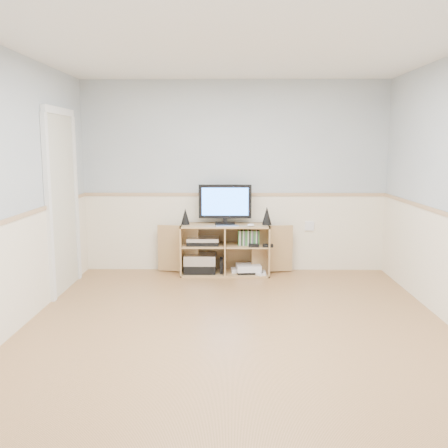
# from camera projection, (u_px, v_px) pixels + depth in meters

# --- Properties ---
(room) EXTENTS (4.04, 4.54, 2.54)m
(room) POSITION_uv_depth(u_px,v_px,m) (230.00, 196.00, 4.47)
(room) COLOR tan
(room) RESTS_ON ground
(media_cabinet) EXTENTS (1.78, 0.43, 0.65)m
(media_cabinet) POSITION_uv_depth(u_px,v_px,m) (225.00, 248.00, 6.52)
(media_cabinet) COLOR tan
(media_cabinet) RESTS_ON floor
(monitor) EXTENTS (0.68, 0.18, 0.51)m
(monitor) POSITION_uv_depth(u_px,v_px,m) (225.00, 203.00, 6.43)
(monitor) COLOR black
(monitor) RESTS_ON media_cabinet
(speaker_left) EXTENTS (0.11, 0.11, 0.21)m
(speaker_left) POSITION_uv_depth(u_px,v_px,m) (185.00, 216.00, 6.43)
(speaker_left) COLOR black
(speaker_left) RESTS_ON media_cabinet
(speaker_right) EXTENTS (0.13, 0.13, 0.23)m
(speaker_right) POSITION_uv_depth(u_px,v_px,m) (267.00, 216.00, 6.42)
(speaker_right) COLOR black
(speaker_right) RESTS_ON media_cabinet
(keyboard) EXTENTS (0.29, 0.13, 0.01)m
(keyboard) POSITION_uv_depth(u_px,v_px,m) (228.00, 226.00, 6.28)
(keyboard) COLOR silver
(keyboard) RESTS_ON media_cabinet
(mouse) EXTENTS (0.11, 0.09, 0.04)m
(mouse) POSITION_uv_depth(u_px,v_px,m) (251.00, 225.00, 6.28)
(mouse) COLOR white
(mouse) RESTS_ON media_cabinet
(av_components) EXTENTS (0.50, 0.30, 0.47)m
(av_components) POSITION_uv_depth(u_px,v_px,m) (201.00, 257.00, 6.49)
(av_components) COLOR black
(av_components) RESTS_ON media_cabinet
(game_consoles) EXTENTS (0.45, 0.30, 0.11)m
(game_consoles) POSITION_uv_depth(u_px,v_px,m) (248.00, 269.00, 6.50)
(game_consoles) COLOR white
(game_consoles) RESTS_ON media_cabinet
(game_cases) EXTENTS (0.27, 0.13, 0.19)m
(game_cases) POSITION_uv_depth(u_px,v_px,m) (249.00, 238.00, 6.43)
(game_cases) COLOR #3F8C3F
(game_cases) RESTS_ON media_cabinet
(wall_outlet) EXTENTS (0.12, 0.03, 0.12)m
(wall_outlet) POSITION_uv_depth(u_px,v_px,m) (309.00, 226.00, 6.64)
(wall_outlet) COLOR white
(wall_outlet) RESTS_ON wall_back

